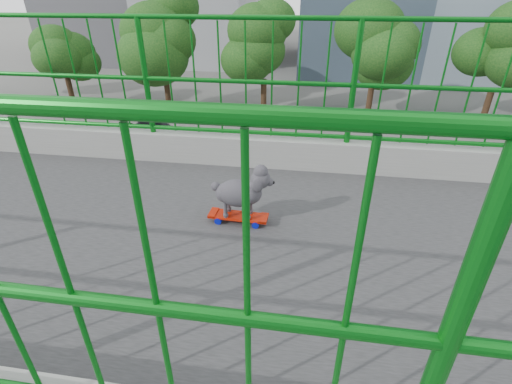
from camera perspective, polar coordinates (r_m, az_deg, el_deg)
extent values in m
cube|color=black|center=(17.35, 8.72, -1.00)|extent=(18.00, 90.00, 0.02)
cube|color=#2D2D2F|center=(2.80, 14.49, -13.61)|extent=(3.00, 24.00, 0.50)
cube|color=gray|center=(3.78, 13.71, 5.51)|extent=(0.20, 24.00, 0.30)
cylinder|color=#0B6816|center=(3.49, 16.31, 24.63)|extent=(0.04, 24.00, 0.04)
cylinder|color=#0B6816|center=(3.57, 15.06, 15.86)|extent=(0.04, 24.00, 0.04)
cylinder|color=#0B6816|center=(3.57, 15.06, 15.86)|extent=(0.06, 0.06, 1.10)
cylinder|color=#0B6816|center=(1.08, 27.83, -20.15)|extent=(0.04, 24.00, 0.04)
cylinder|color=#0B6816|center=(1.08, 27.83, -20.15)|extent=(0.06, 0.06, 1.10)
cylinder|color=black|center=(34.61, -27.03, 13.87)|extent=(0.44, 0.44, 2.62)
ellipsoid|color=#103B11|center=(34.11, -28.21, 18.69)|extent=(4.00, 4.00, 3.40)
cylinder|color=black|center=(31.56, -13.73, 15.25)|extent=(0.44, 0.44, 2.97)
ellipsoid|color=#103B11|center=(30.96, -14.54, 21.58)|extent=(4.80, 4.80, 4.08)
cylinder|color=black|center=(29.02, 1.21, 14.62)|extent=(0.44, 0.44, 2.73)
ellipsoid|color=#103B11|center=(28.40, 1.28, 20.79)|extent=(4.20, 4.20, 3.57)
cylinder|color=black|center=(29.49, 17.39, 13.72)|extent=(0.44, 0.44, 2.87)
ellipsoid|color=#103B11|center=(28.85, 18.43, 20.19)|extent=(4.60, 4.60, 3.91)
cylinder|color=black|center=(31.17, 32.39, 11.16)|extent=(0.44, 0.44, 2.66)
ellipsoid|color=#103B11|center=(30.60, 33.93, 16.48)|extent=(4.00, 4.00, 3.40)
cube|color=red|center=(2.87, -2.79, -3.76)|extent=(0.15, 0.47, 0.02)
cube|color=#99999E|center=(2.91, -5.64, -3.74)|extent=(0.08, 0.03, 0.02)
cylinder|color=#0810B0|center=(2.97, -5.31, -3.28)|extent=(0.03, 0.06, 0.05)
sphere|color=yellow|center=(2.97, -5.31, -3.28)|extent=(0.02, 0.02, 0.02)
cylinder|color=#0810B0|center=(2.87, -5.96, -4.53)|extent=(0.03, 0.06, 0.05)
sphere|color=yellow|center=(2.87, -5.96, -4.53)|extent=(0.02, 0.02, 0.02)
cube|color=#99999E|center=(2.85, 0.15, -4.37)|extent=(0.08, 0.03, 0.02)
cylinder|color=#0810B0|center=(2.91, 0.37, -3.89)|extent=(0.03, 0.06, 0.05)
sphere|color=yellow|center=(2.91, 0.37, -3.89)|extent=(0.02, 0.02, 0.02)
cylinder|color=#0810B0|center=(2.81, -0.08, -5.20)|extent=(0.03, 0.06, 0.05)
sphere|color=yellow|center=(2.81, -0.08, -5.20)|extent=(0.02, 0.02, 0.02)
ellipsoid|color=#302D33|center=(2.76, -2.89, -0.18)|extent=(0.22, 0.32, 0.21)
sphere|color=#302D33|center=(2.67, 0.75, 2.03)|extent=(0.14, 0.14, 0.14)
sphere|color=black|center=(2.66, 2.72, 1.50)|extent=(0.02, 0.02, 0.02)
sphere|color=#302D33|center=(2.79, -6.35, 0.87)|extent=(0.07, 0.07, 0.07)
cylinder|color=#302D33|center=(2.85, -0.86, -2.22)|extent=(0.03, 0.03, 0.13)
cylinder|color=#302D33|center=(2.77, -1.25, -3.18)|extent=(0.03, 0.03, 0.13)
cylinder|color=#302D33|center=(2.89, -4.33, -1.86)|extent=(0.03, 0.03, 0.13)
cylinder|color=#302D33|center=(2.81, -4.81, -2.80)|extent=(0.03, 0.03, 0.13)
imported|color=black|center=(14.96, -15.94, -4.16)|extent=(1.45, 4.16, 1.37)
imported|color=gray|center=(16.91, 20.20, -0.85)|extent=(2.25, 4.88, 1.36)
imported|color=black|center=(24.27, -15.33, 9.12)|extent=(1.75, 4.34, 1.48)
imported|color=silver|center=(12.41, -18.87, -12.24)|extent=(1.55, 4.44, 1.46)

